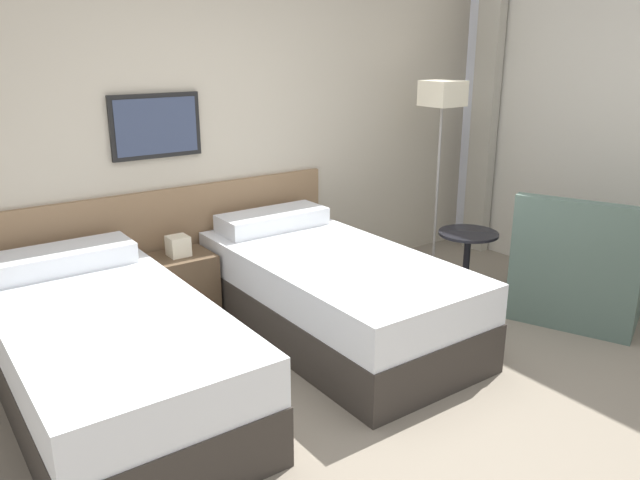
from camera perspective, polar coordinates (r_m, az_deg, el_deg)
name	(u,v)px	position (r m, az deg, el deg)	size (l,w,h in m)	color
ground_plane	(405,407)	(3.59, 7.80, -14.86)	(16.00, 16.00, 0.00)	slate
wall_headboard	(219,130)	(4.75, -9.22, 9.86)	(10.00, 0.10, 2.70)	#B7AD99
bed_near_door	(109,355)	(3.64, -18.73, -9.94)	(1.03, 2.04, 0.70)	#332D28
bed_near_window	(333,293)	(4.25, 1.18, -4.86)	(1.03, 2.04, 0.70)	#332D28
nightstand	(181,287)	(4.56, -12.58, -4.22)	(0.45, 0.36, 0.64)	brown
floor_lamp	(442,108)	(5.34, 11.08, 11.79)	(0.29, 0.29, 1.63)	#9E9993
side_table	(467,254)	(4.81, 13.28, -1.30)	(0.44, 0.44, 0.58)	black
armchair	(578,277)	(4.90, 22.55, -3.16)	(1.02, 1.07, 0.93)	#4C6056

